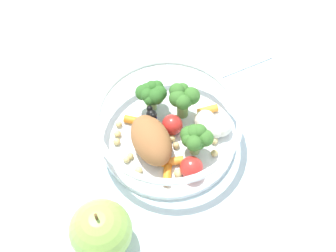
# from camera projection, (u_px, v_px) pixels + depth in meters

# --- Properties ---
(ground_plane) EXTENTS (2.40, 2.40, 0.00)m
(ground_plane) POSITION_uv_depth(u_px,v_px,m) (172.00, 130.00, 0.72)
(ground_plane) COLOR silver
(food_container) EXTENTS (0.21, 0.21, 0.07)m
(food_container) POSITION_uv_depth(u_px,v_px,m) (170.00, 127.00, 0.68)
(food_container) COLOR white
(food_container) RESTS_ON ground_plane
(loose_apple) EXTENTS (0.08, 0.08, 0.09)m
(loose_apple) POSITION_uv_depth(u_px,v_px,m) (101.00, 231.00, 0.59)
(loose_apple) COLOR #8CB74C
(loose_apple) RESTS_ON ground_plane
(folded_napkin) EXTENTS (0.15, 0.16, 0.01)m
(folded_napkin) POSITION_uv_depth(u_px,v_px,m) (225.00, 41.00, 0.81)
(folded_napkin) COLOR white
(folded_napkin) RESTS_ON ground_plane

